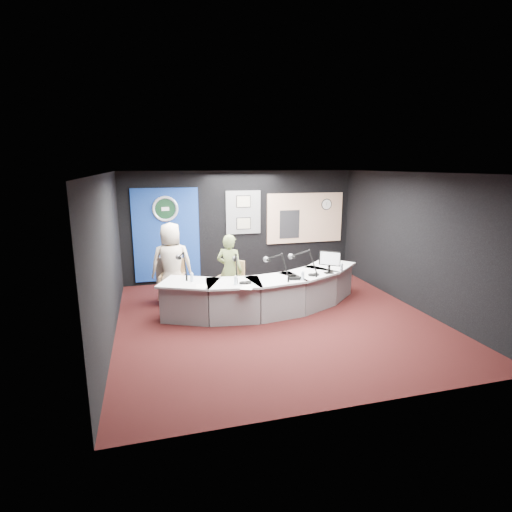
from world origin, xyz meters
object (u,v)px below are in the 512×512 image
object	(u,v)px
armchair_right	(230,285)
person_woman	(230,271)
broadcast_desk	(266,292)
armchair_left	(173,283)
person_man	(172,264)

from	to	relation	value
armchair_right	person_woman	distance (m)	0.32
broadcast_desk	armchair_right	xyz separation A→B (m)	(-0.67, 0.43, 0.08)
broadcast_desk	armchair_left	distance (m)	2.05
armchair_left	person_man	distance (m)	0.43
armchair_left	armchair_right	world-z (taller)	armchair_right
broadcast_desk	armchair_right	size ratio (longest dim) A/B	4.90
broadcast_desk	armchair_left	bearing A→B (deg)	153.82
person_woman	broadcast_desk	bearing A→B (deg)	-178.42
broadcast_desk	armchair_right	bearing A→B (deg)	147.37
broadcast_desk	armchair_left	world-z (taller)	armchair_left
armchair_left	armchair_right	xyz separation A→B (m)	(1.16, -0.47, 0.01)
person_man	broadcast_desk	bearing A→B (deg)	155.42
person_man	person_woman	bearing A→B (deg)	159.54
armchair_right	person_man	xyz separation A→B (m)	(-1.16, 0.47, 0.43)
armchair_left	person_woman	distance (m)	1.29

